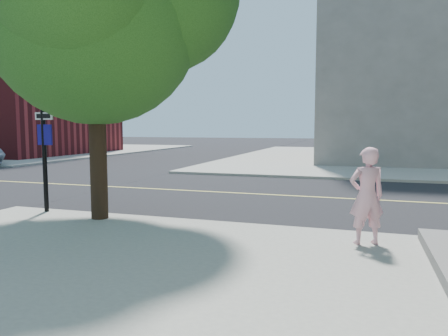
% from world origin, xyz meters
% --- Properties ---
extents(ground, '(140.00, 140.00, 0.00)m').
position_xyz_m(ground, '(0.00, 0.00, 0.00)').
color(ground, black).
rests_on(ground, ground).
extents(road_ew, '(140.00, 9.00, 0.01)m').
position_xyz_m(road_ew, '(0.00, 4.50, 0.01)').
color(road_ew, black).
rests_on(road_ew, ground).
extents(sidewalk_nw, '(26.00, 25.00, 0.12)m').
position_xyz_m(sidewalk_nw, '(-23.00, 21.50, 0.06)').
color(sidewalk_nw, gray).
rests_on(sidewalk_nw, ground).
extents(man_on_phone, '(0.72, 0.61, 1.69)m').
position_xyz_m(man_on_phone, '(7.48, -0.91, 0.96)').
color(man_on_phone, '#EBA5B2').
rests_on(man_on_phone, sidewalk_se).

